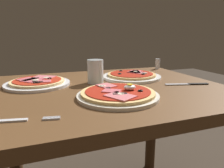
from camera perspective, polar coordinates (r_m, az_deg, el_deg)
dining_table at (r=0.93m, az=-1.07°, el=-8.36°), size 1.00×0.82×0.74m
pizza_foreground at (r=0.73m, az=1.66°, el=-2.79°), size 0.29×0.29×0.05m
pizza_across_left at (r=0.97m, az=-19.82°, el=0.38°), size 0.28×0.28×0.03m
pizza_across_right at (r=1.08m, az=5.43°, el=2.32°), size 0.30×0.30×0.03m
water_glass_near at (r=0.95m, az=-4.60°, el=3.03°), size 0.07×0.07×0.11m
fork at (r=0.59m, az=-23.10°, el=-9.09°), size 0.16×0.05×0.00m
knife at (r=0.99m, az=20.63°, el=-0.00°), size 0.19×0.07×0.01m
salt_shaker at (r=1.38m, az=12.45°, el=5.43°), size 0.03×0.03×0.07m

